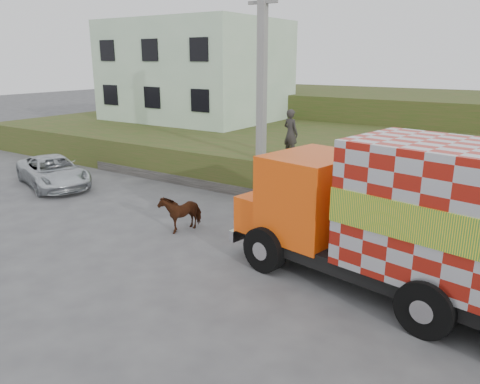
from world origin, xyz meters
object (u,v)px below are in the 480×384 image
Objects in this scene: utility_pole at (262,91)px; cargo_truck at (417,220)px; pedestrian at (291,133)px; cow at (181,212)px; suv at (53,172)px.

utility_pole is 0.94× the size of cargo_truck.
cargo_truck is at bearing 151.88° from pedestrian.
cargo_truck is at bearing 7.75° from cow.
utility_pole is 5.85m from cow.
cow is 5.96m from pedestrian.
suv is at bearing -174.95° from cow.
suv is 2.44× the size of pedestrian.
cow is at bearing 96.65° from pedestrian.
utility_pole is at bearing 154.46° from cargo_truck.
cargo_truck is 6.15× the size of cow.
suv is at bearing -154.88° from utility_pole.
cargo_truck reaches higher than cow.
cow is 0.73× the size of pedestrian.
cow is (-0.08, -4.69, -3.49)m from utility_pole.
cow is at bearing -90.97° from utility_pole.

